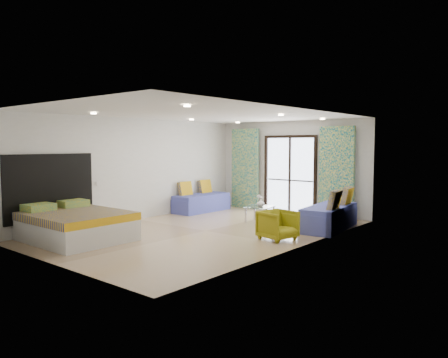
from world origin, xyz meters
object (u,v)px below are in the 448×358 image
Objects in this scene: daybed_right at (330,216)px; armchair at (278,224)px; bed at (75,225)px; daybed_left at (201,202)px; coffee_table at (260,208)px.

daybed_right reaches higher than armchair.
bed is 1.03× the size of daybed_right.
daybed_left reaches higher than bed.
coffee_table is at bearing 66.76° from bed.
coffee_table is 1.08× the size of armchair.
daybed_right is (4.23, -0.07, 0.02)m from daybed_left.
daybed_right is at bearing -1.01° from daybed_left.
daybed_right is (3.60, 4.53, -0.00)m from bed.
daybed_left is 4.24m from daybed_right.
bed is 2.91× the size of coffee_table.
daybed_left is (-0.64, 4.60, -0.03)m from bed.
armchair is (-0.31, -1.79, 0.04)m from daybed_right.
bed is 1.16× the size of daybed_left.
bed reaches higher than armchair.
armchair is (3.29, 2.74, 0.03)m from bed.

